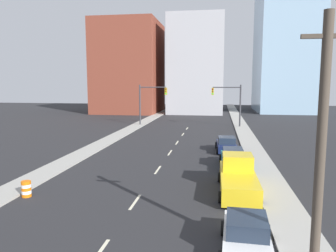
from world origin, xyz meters
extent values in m
cube|color=#9E9B93|center=(-8.11, 50.23, 0.06)|extent=(2.15, 100.46, 0.12)
cube|color=#9E9B93|center=(8.11, 50.23, 0.06)|extent=(2.15, 100.46, 0.12)
cube|color=beige|center=(0.00, 13.54, 0.00)|extent=(0.16, 2.40, 0.01)
cube|color=beige|center=(0.00, 20.57, 0.00)|extent=(0.16, 2.40, 0.01)
cube|color=beige|center=(0.00, 26.96, 0.00)|extent=(0.16, 2.40, 0.01)
cube|color=beige|center=(0.00, 32.46, 0.00)|extent=(0.16, 2.40, 0.01)
cube|color=beige|center=(0.00, 38.57, 0.00)|extent=(0.16, 2.40, 0.01)
cube|color=beige|center=(0.00, 44.40, 0.00)|extent=(0.16, 2.40, 0.01)
cube|color=brown|center=(-16.00, 70.54, 10.26)|extent=(14.00, 16.00, 20.52)
cube|color=#A8A8AD|center=(-0.54, 74.54, 10.64)|extent=(12.00, 20.00, 21.28)
cube|color=#8CADC6|center=(19.94, 78.54, 17.13)|extent=(13.00, 20.00, 34.27)
cylinder|color=#38383D|center=(-7.82, 47.04, 3.23)|extent=(0.24, 0.24, 6.47)
cylinder|color=#38383D|center=(-5.72, 47.04, 6.07)|extent=(4.20, 0.16, 0.16)
cube|color=#B79319|center=(-3.62, 47.04, 5.44)|extent=(0.34, 0.32, 1.10)
cylinder|color=#4C0C0C|center=(-3.62, 46.87, 5.78)|extent=(0.22, 0.04, 0.22)
cylinder|color=#593F0C|center=(-3.62, 46.87, 5.44)|extent=(0.22, 0.04, 0.22)
cylinder|color=#26E53F|center=(-3.62, 46.87, 5.10)|extent=(0.22, 0.04, 0.22)
cylinder|color=#38383D|center=(7.84, 47.04, 3.23)|extent=(0.24, 0.24, 6.47)
cylinder|color=#38383D|center=(5.74, 47.04, 6.07)|extent=(4.20, 0.16, 0.16)
cube|color=#B79319|center=(3.64, 47.04, 5.44)|extent=(0.34, 0.32, 1.10)
cylinder|color=#4C0C0C|center=(3.64, 46.87, 5.78)|extent=(0.22, 0.04, 0.22)
cylinder|color=#593F0C|center=(3.64, 46.87, 5.44)|extent=(0.22, 0.04, 0.22)
cylinder|color=#26E53F|center=(3.64, 46.87, 5.10)|extent=(0.22, 0.04, 0.22)
cylinder|color=#473D33|center=(7.88, 7.28, 4.47)|extent=(0.32, 0.32, 8.94)
cube|color=#473D33|center=(7.88, 7.28, 8.14)|extent=(1.60, 0.14, 0.14)
cylinder|color=orange|center=(-6.59, 13.42, 0.10)|extent=(0.56, 0.56, 0.19)
cylinder|color=white|center=(-6.59, 13.42, 0.29)|extent=(0.56, 0.56, 0.19)
cylinder|color=orange|center=(-6.59, 13.42, 0.47)|extent=(0.56, 0.56, 0.19)
cylinder|color=white|center=(-6.59, 13.42, 0.67)|extent=(0.56, 0.56, 0.19)
cylinder|color=orange|center=(-6.59, 13.42, 0.85)|extent=(0.56, 0.56, 0.19)
cube|color=silver|center=(5.76, 8.78, 0.52)|extent=(1.97, 4.36, 0.68)
cube|color=#1E2838|center=(5.76, 8.78, 1.17)|extent=(1.65, 1.99, 0.62)
cylinder|color=black|center=(4.89, 10.14, 0.33)|extent=(0.25, 0.67, 0.66)
cylinder|color=black|center=(6.74, 10.07, 0.33)|extent=(0.25, 0.67, 0.66)
cube|color=gold|center=(5.85, 16.16, 0.69)|extent=(2.18, 6.40, 1.02)
cube|color=gold|center=(5.84, 17.11, 1.69)|extent=(1.89, 1.93, 0.98)
cylinder|color=black|center=(4.73, 18.13, 0.33)|extent=(0.23, 0.66, 0.65)
cylinder|color=black|center=(6.92, 18.15, 0.33)|extent=(0.23, 0.66, 0.65)
cylinder|color=black|center=(4.77, 14.17, 0.33)|extent=(0.23, 0.66, 0.65)
cylinder|color=black|center=(6.96, 14.19, 0.33)|extent=(0.23, 0.66, 0.65)
cube|color=#196B75|center=(5.78, 22.37, 0.54)|extent=(1.86, 4.82, 0.68)
cube|color=#1E2838|center=(5.78, 22.37, 1.19)|extent=(1.60, 2.18, 0.63)
cylinder|color=black|center=(4.83, 23.83, 0.35)|extent=(0.23, 0.71, 0.70)
cylinder|color=black|center=(6.67, 23.87, 0.35)|extent=(0.23, 0.71, 0.70)
cylinder|color=black|center=(4.89, 20.86, 0.35)|extent=(0.23, 0.71, 0.70)
cylinder|color=black|center=(6.73, 20.90, 0.35)|extent=(0.23, 0.71, 0.70)
cube|color=#141E47|center=(5.42, 28.40, 0.52)|extent=(2.02, 4.39, 0.66)
cube|color=#1E2838|center=(5.42, 28.40, 1.15)|extent=(1.69, 2.01, 0.61)
cylinder|color=black|center=(4.42, 29.68, 0.35)|extent=(0.25, 0.70, 0.69)
cylinder|color=black|center=(6.30, 29.78, 0.35)|extent=(0.25, 0.70, 0.69)
cylinder|color=black|center=(4.55, 27.02, 0.35)|extent=(0.25, 0.70, 0.69)
cylinder|color=black|center=(6.43, 27.11, 0.35)|extent=(0.25, 0.70, 0.69)
camera|label=1|loc=(4.57, -3.79, 6.68)|focal=35.00mm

